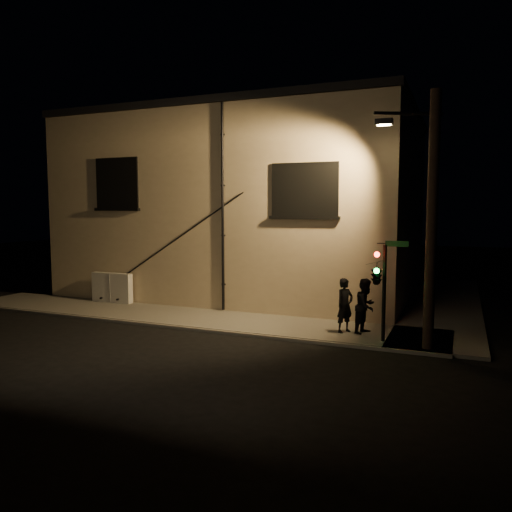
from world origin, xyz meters
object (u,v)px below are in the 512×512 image
at_px(pedestrian_a, 345,305).
at_px(pedestrian_b, 366,306).
at_px(utility_cabinet, 112,287).
at_px(traffic_signal, 377,274).
at_px(streetlamp_pole, 429,217).

distance_m(pedestrian_a, pedestrian_b, 0.69).
bearing_deg(utility_cabinet, pedestrian_b, -6.29).
distance_m(traffic_signal, streetlamp_pole, 2.33).
height_order(pedestrian_b, streetlamp_pole, streetlamp_pole).
bearing_deg(traffic_signal, utility_cabinet, 169.71).
height_order(traffic_signal, streetlamp_pole, streetlamp_pole).
bearing_deg(pedestrian_b, pedestrian_a, 120.57).
xyz_separation_m(utility_cabinet, streetlamp_pole, (13.42, -2.32, 3.27)).
relative_size(utility_cabinet, pedestrian_b, 1.08).
xyz_separation_m(pedestrian_a, streetlamp_pole, (2.65, -0.93, 3.01)).
relative_size(pedestrian_b, streetlamp_pole, 0.24).
height_order(pedestrian_a, pedestrian_b, pedestrian_b).
height_order(utility_cabinet, pedestrian_a, pedestrian_a).
relative_size(utility_cabinet, streetlamp_pole, 0.26).
bearing_deg(pedestrian_b, streetlamp_pole, -98.97).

